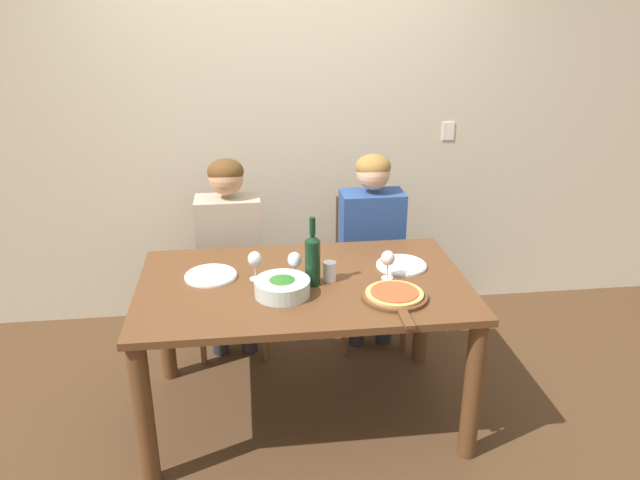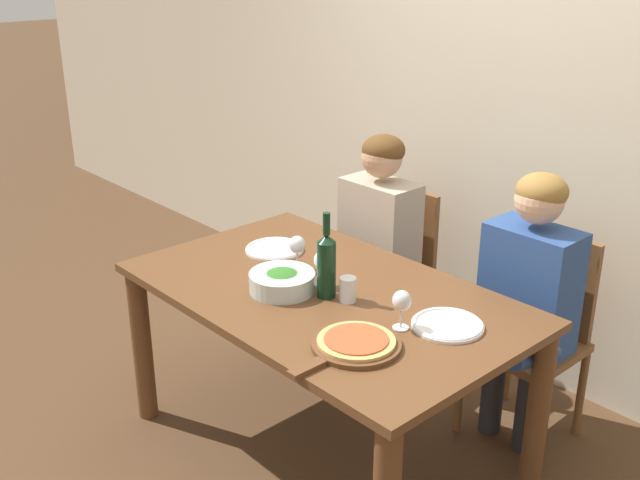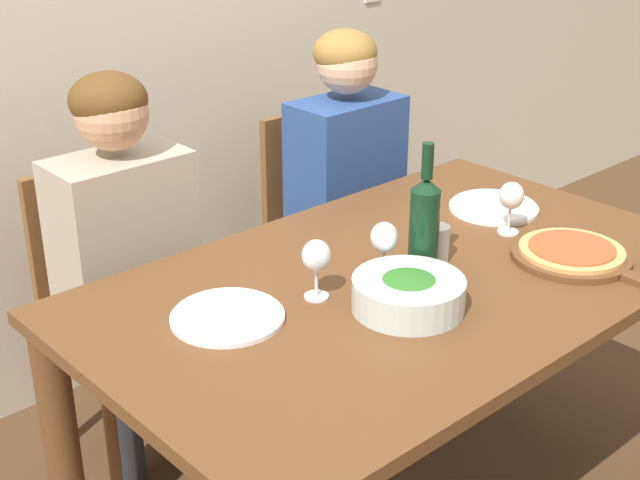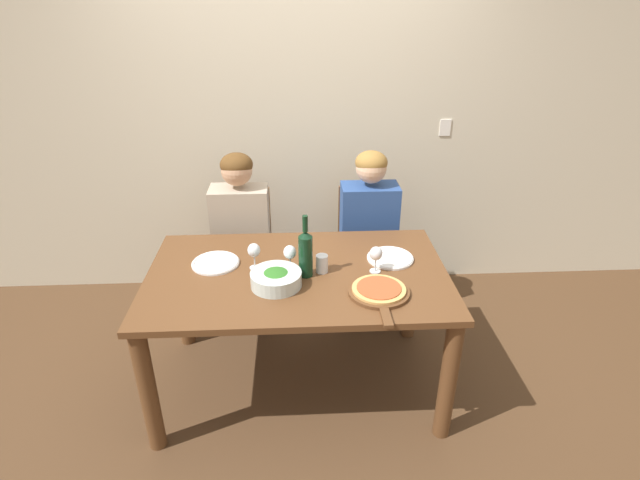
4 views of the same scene
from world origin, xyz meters
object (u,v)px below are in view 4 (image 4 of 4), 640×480
chair_left (245,249)px  wine_glass_centre (290,253)px  dinner_plate_right (391,258)px  wine_glass_left (255,251)px  wine_glass_right (377,255)px  pizza_on_board (380,291)px  chair_right (366,247)px  person_woman (241,225)px  person_man (370,222)px  broccoli_bowl (277,279)px  water_tumbler (322,264)px  wine_bottle (306,252)px  dinner_plate_left (216,263)px

chair_left → wine_glass_centre: 0.94m
dinner_plate_right → wine_glass_centre: 0.58m
wine_glass_left → wine_glass_right: 0.66m
pizza_on_board → chair_right: bearing=85.4°
person_woman → chair_right: bearing=7.3°
dinner_plate_right → chair_right: bearing=93.1°
person_man → wine_glass_right: size_ratio=8.14×
chair_right → broccoli_bowl: bearing=-122.7°
water_tumbler → dinner_plate_right: bearing=16.7°
chair_left → wine_bottle: (0.42, -0.84, 0.42)m
dinner_plate_left → wine_glass_centre: wine_glass_centre is taller
broccoli_bowl → dinner_plate_left: broccoli_bowl is taller
broccoli_bowl → wine_glass_left: (-0.12, 0.19, 0.06)m
chair_right → wine_glass_left: bearing=-133.9°
wine_glass_right → water_tumbler: 0.30m
wine_bottle → dinner_plate_right: bearing=17.3°
broccoli_bowl → water_tumbler: size_ratio=2.67×
wine_bottle → wine_glass_left: size_ratio=2.32×
dinner_plate_right → pizza_on_board: 0.38m
wine_glass_right → dinner_plate_right: bearing=51.3°
dinner_plate_right → water_tumbler: size_ratio=2.65×
chair_left → broccoli_bowl: bearing=-74.5°
chair_left → dinner_plate_right: 1.17m
dinner_plate_left → wine_glass_right: wine_glass_right is taller
water_tumbler → wine_glass_left: bearing=171.2°
person_man → pizza_on_board: size_ratio=2.71×
person_man → wine_glass_centre: 0.87m
wine_glass_right → wine_glass_centre: same height
chair_left → wine_glass_centre: bearing=-67.0°
person_woman → broccoli_bowl: person_woman is taller
person_man → pizza_on_board: (-0.08, -0.94, 0.05)m
chair_left → broccoli_bowl: 1.03m
dinner_plate_right → person_man: bearing=93.7°
dinner_plate_left → wine_bottle: bearing=-16.1°
chair_right → pizza_on_board: bearing=-94.6°
broccoli_bowl → chair_left: bearing=105.5°
wine_bottle → dinner_plate_right: 0.52m
wine_glass_left → wine_glass_right: size_ratio=1.00×
broccoli_bowl → wine_bottle: bearing=31.7°
dinner_plate_left → chair_right: bearing=36.4°
wine_glass_left → chair_left: bearing=100.5°
pizza_on_board → wine_glass_right: bearing=86.4°
wine_glass_centre → pizza_on_board: bearing=-30.2°
person_man → water_tumbler: 0.79m
person_woman → water_tumbler: size_ratio=12.32×
chair_left → water_tumbler: 1.01m
water_tumbler → wine_glass_centre: bearing=172.3°
wine_bottle → wine_glass_right: bearing=2.6°
wine_bottle → dinner_plate_left: 0.54m
wine_glass_left → wine_glass_centre: bearing=-9.8°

